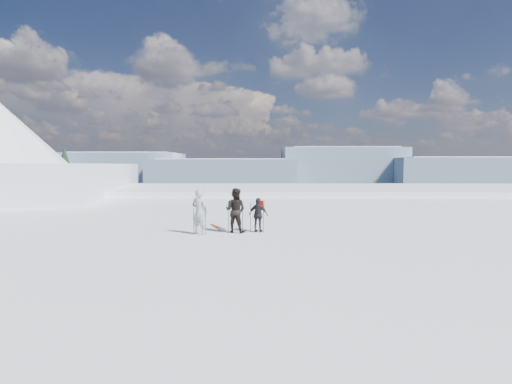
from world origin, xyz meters
TOP-DOWN VIEW (x-y plane):
  - lake_basin at (0.00, 30.00)m, footprint 820.00×820.00m
  - far_mountain_range at (29.60, 454.78)m, footprint 770.00×110.00m
  - near_ridge at (-26.56, 29.34)m, footprint 31.37×35.68m
  - skier_grey at (-3.82, 3.82)m, footprint 0.82×0.69m
  - skier_dark at (-2.33, 4.28)m, footprint 1.12×1.00m
  - skier_pack at (-1.34, 4.35)m, footprint 0.95×0.65m
  - backpack at (-1.25, 4.58)m, footprint 0.36×0.28m
  - ski_poles at (-2.52, 4.05)m, footprint 2.95×0.61m
  - skis_loose at (-3.29, 5.68)m, footprint 0.89×1.63m

SIDE VIEW (x-z plane):
  - far_mountain_range at x=29.60m, z-range -33.69..19.31m
  - lake_basin at x=0.00m, z-range -42.31..29.31m
  - near_ridge at x=-26.56m, z-range -16.29..9.33m
  - skis_loose at x=-3.29m, z-range 0.00..0.03m
  - ski_poles at x=-2.52m, z-range -0.05..1.33m
  - skier_pack at x=-1.34m, z-range 0.00..1.50m
  - skier_grey at x=-3.82m, z-range 0.00..1.91m
  - skier_dark at x=-2.33m, z-range 0.00..1.92m
  - backpack at x=-1.25m, z-range 1.50..1.91m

